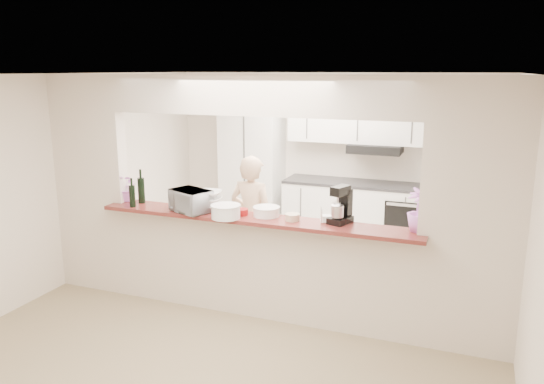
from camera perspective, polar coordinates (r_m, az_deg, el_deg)
The scene contains 19 objects.
floor at distance 5.79m, azimuth -1.64°, elevation -13.01°, with size 6.00×6.00×0.00m, color tan.
tile_overlay at distance 7.13m, azimuth 3.22°, elevation -7.84°, with size 5.00×2.90×0.01m, color silver.
partition at distance 5.31m, azimuth -1.74°, elevation 1.51°, with size 5.00×0.15×2.50m.
bar_counter at distance 5.56m, azimuth -1.69°, elevation -7.69°, with size 3.40×0.38×1.09m.
kitchen_cabinets at distance 7.99m, azimuth 4.63°, elevation 1.69°, with size 3.15×0.62×2.25m.
refrigerator at distance 7.63m, azimuth 20.75°, elevation -0.63°, with size 0.75×0.70×1.70m, color #A7A7AC.
flower_left at distance 6.19m, azimuth -15.34°, elevation 0.44°, with size 0.28×0.24×0.31m, color #D571C2.
wine_bottle_a at distance 6.06m, azimuth -13.88°, elevation 0.23°, with size 0.08×0.08×0.38m.
wine_bottle_b at distance 5.91m, azimuth -14.80°, elevation -0.38°, with size 0.06×0.06×0.32m.
toaster_oven at distance 5.59m, azimuth -8.75°, elevation -0.94°, with size 0.42×0.29×0.23m, color #B8B9BE.
serving_bowls at distance 5.62m, azimuth -6.88°, elevation -0.95°, with size 0.28×0.28×0.21m, color white.
plate_stack_a at distance 5.32m, azimuth -5.00°, elevation -2.10°, with size 0.30×0.30×0.14m.
plate_stack_b at distance 5.38m, azimuth -0.61°, elevation -2.10°, with size 0.27×0.27×0.10m.
red_bowl at distance 5.43m, azimuth -3.28°, elevation -2.16°, with size 0.14×0.14×0.06m, color maroon.
tan_bowl at distance 5.23m, azimuth 2.21°, elevation -2.72°, with size 0.14×0.14×0.07m, color #C6AC8B.
utensil_caddy at distance 5.18m, azimuth 6.46°, elevation -2.33°, with size 0.25×0.20×0.21m.
stand_mixer at distance 5.15m, azimuth 7.46°, elevation -1.54°, with size 0.23×0.29×0.37m.
flower_right at distance 5.02m, azimuth 15.60°, elevation -1.86°, with size 0.23×0.23×0.41m, color #BC66BD.
person at distance 6.34m, azimuth -2.16°, elevation -3.10°, with size 0.57×0.37×1.56m, color #D5AE8A.
Camera 1 is at (2.02, -4.79, 2.55)m, focal length 35.00 mm.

